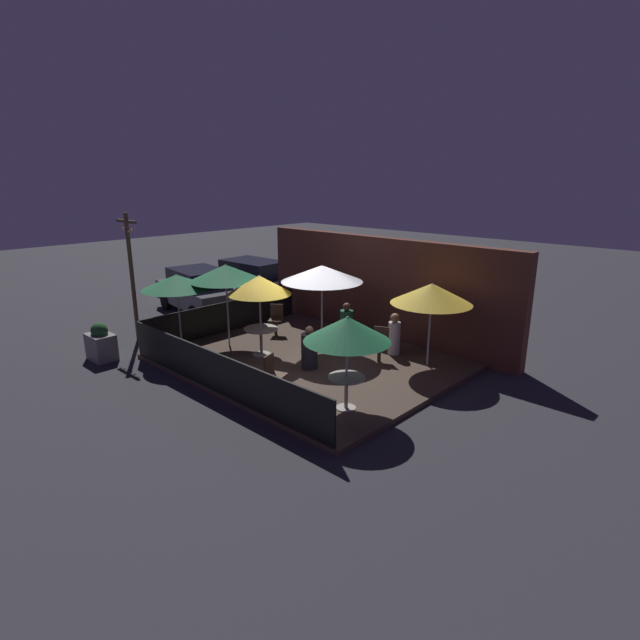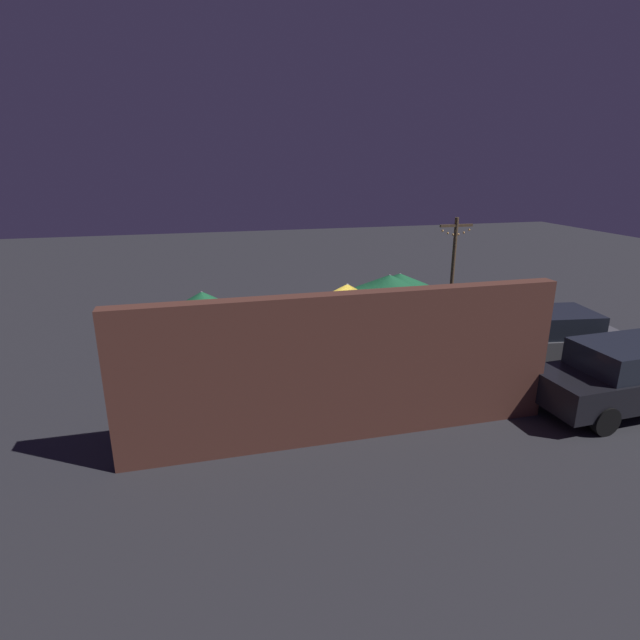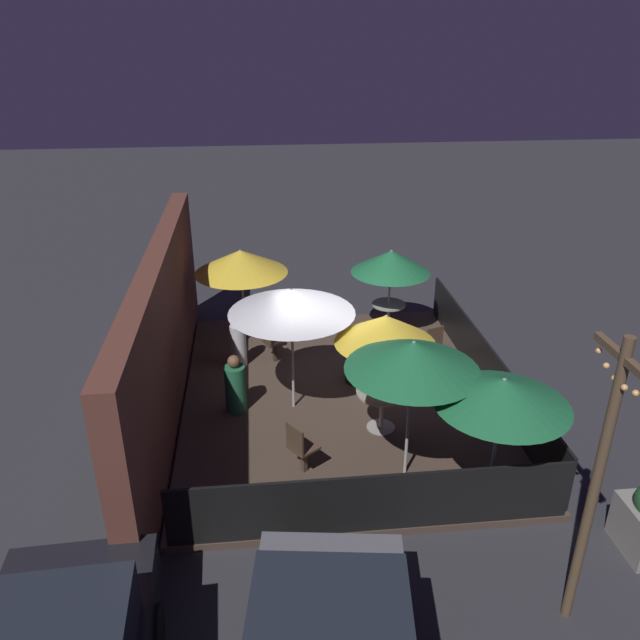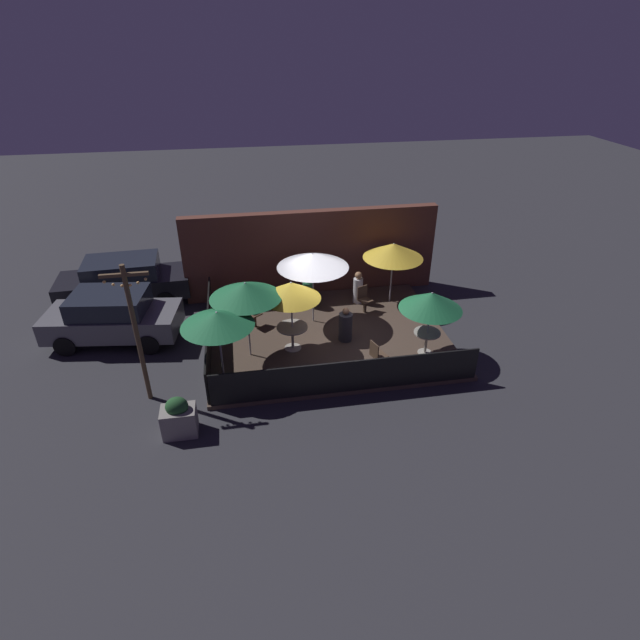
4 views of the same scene
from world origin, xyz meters
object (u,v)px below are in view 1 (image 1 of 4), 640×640
at_px(patio_umbrella_3, 322,274).
at_px(parked_car_1, 254,280).
at_px(patio_umbrella_0, 259,285).
at_px(patio_chair_1, 380,343).
at_px(patio_umbrella_1, 347,329).
at_px(patio_chair_0, 274,373).
at_px(light_post, 131,271).
at_px(patio_umbrella_5, 226,273).
at_px(parked_car_0, 199,290).
at_px(patron_1, 309,350).
at_px(planter_box, 101,343).
at_px(dining_table_0, 261,334).
at_px(patron_2, 346,324).
at_px(patio_chair_2, 276,318).
at_px(patron_0, 394,335).
at_px(patio_umbrella_2, 432,294).
at_px(patio_umbrella_4, 177,282).
at_px(dining_table_1, 346,384).

bearing_deg(patio_umbrella_3, parked_car_1, 156.89).
bearing_deg(patio_umbrella_0, patio_chair_1, 34.72).
height_order(patio_umbrella_1, patio_chair_0, patio_umbrella_1).
relative_size(patio_umbrella_0, light_post, 0.57).
xyz_separation_m(patio_umbrella_3, patio_chair_0, (1.33, -2.98, -1.66)).
relative_size(patio_umbrella_5, parked_car_0, 0.57).
relative_size(patron_1, planter_box, 1.05).
xyz_separation_m(patio_umbrella_1, dining_table_0, (-3.84, 0.92, -1.15)).
distance_m(patio_chair_1, patron_2, 1.93).
height_order(patio_chair_1, parked_car_1, parked_car_1).
distance_m(patio_chair_0, patio_chair_2, 4.45).
distance_m(patio_umbrella_5, patron_1, 3.38).
height_order(patio_umbrella_0, patio_umbrella_3, patio_umbrella_3).
relative_size(patron_0, parked_car_0, 0.28).
height_order(patio_chair_1, patio_chair_2, patio_chair_2).
relative_size(patio_umbrella_2, parked_car_0, 0.52).
xyz_separation_m(patio_umbrella_4, parked_car_0, (-3.30, 2.81, -1.20)).
relative_size(patio_umbrella_2, patron_2, 1.90).
bearing_deg(patio_umbrella_4, planter_box, -119.80).
height_order(dining_table_0, patron_0, patron_0).
distance_m(dining_table_1, patio_chair_2, 5.50).
bearing_deg(patio_umbrella_0, patio_chair_2, 125.74).
xyz_separation_m(patio_umbrella_1, dining_table_1, (0.00, 0.00, -1.19)).
height_order(dining_table_1, patio_chair_2, patio_chair_2).
bearing_deg(patio_umbrella_2, dining_table_0, -147.13).
bearing_deg(planter_box, patron_0, 44.37).
bearing_deg(patio_chair_2, parked_car_0, -126.63).
xyz_separation_m(patio_umbrella_5, patron_1, (2.93, 0.34, -1.65)).
xyz_separation_m(patio_umbrella_1, patron_0, (-1.23, 3.45, -1.21)).
height_order(patio_umbrella_1, parked_car_1, patio_umbrella_1).
relative_size(patio_umbrella_0, patio_umbrella_1, 1.10).
relative_size(patio_umbrella_1, patio_umbrella_5, 0.85).
bearing_deg(planter_box, patio_umbrella_4, 60.20).
relative_size(patio_umbrella_2, light_post, 0.56).
relative_size(patio_umbrella_5, patio_chair_0, 2.58).
distance_m(patio_umbrella_2, patio_umbrella_3, 3.04).
relative_size(patio_umbrella_3, patio_chair_0, 2.61).
height_order(patio_umbrella_3, patron_0, patio_umbrella_3).
bearing_deg(planter_box, patio_chair_1, 40.36).
distance_m(patio_umbrella_0, patio_umbrella_1, 3.95).
height_order(patio_umbrella_3, patron_2, patio_umbrella_3).
xyz_separation_m(patio_umbrella_3, parked_car_1, (-6.29, 2.68, -1.43)).
bearing_deg(patio_umbrella_0, patio_umbrella_5, -173.83).
relative_size(patio_chair_1, patron_0, 0.79).
height_order(light_post, parked_car_0, light_post).
bearing_deg(patio_umbrella_3, patio_chair_2, 179.49).
xyz_separation_m(patio_umbrella_1, patio_umbrella_3, (-2.97, 2.42, 0.41)).
height_order(patio_umbrella_2, patio_umbrella_5, patio_umbrella_5).
bearing_deg(patio_chair_0, light_post, 161.66).
bearing_deg(parked_car_1, patio_chair_0, -39.08).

